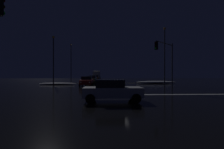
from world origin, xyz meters
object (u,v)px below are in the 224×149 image
(sedan_orange, at_px, (95,78))
(streetlamp_left_far, at_px, (71,60))
(sedan_blue, at_px, (93,79))
(sedan_white, at_px, (95,77))
(sedan_red, at_px, (87,81))
(traffic_signal_ne, at_px, (166,56))
(sedan_black, at_px, (93,78))
(box_truck, at_px, (97,75))
(streetlamp_left_near, at_px, (53,57))
(sedan_green, at_px, (91,80))
(sedan_silver_crossing, at_px, (112,90))
(streetlamp_right_near, at_px, (165,52))

(sedan_orange, relative_size, streetlamp_left_far, 0.43)
(sedan_orange, distance_m, streetlamp_left_far, 9.06)
(sedan_blue, bearing_deg, sedan_white, 90.73)
(sedan_red, distance_m, traffic_signal_ne, 12.91)
(sedan_black, distance_m, streetlamp_left_far, 7.75)
(box_truck, xyz_separation_m, streetlamp_left_near, (-6.10, -33.40, 3.31))
(sedan_orange, bearing_deg, box_truck, 90.69)
(sedan_white, height_order, streetlamp_left_near, streetlamp_left_near)
(sedan_green, distance_m, streetlamp_left_far, 14.63)
(sedan_orange, height_order, traffic_signal_ne, traffic_signal_ne)
(sedan_silver_crossing, xyz_separation_m, streetlamp_left_near, (-9.49, 18.19, 4.22))
(streetlamp_right_near, bearing_deg, sedan_silver_crossing, -119.59)
(sedan_red, distance_m, sedan_green, 6.23)
(sedan_silver_crossing, height_order, traffic_signal_ne, traffic_signal_ne)
(traffic_signal_ne, bearing_deg, sedan_red, 160.12)
(sedan_white, bearing_deg, sedan_black, -90.50)
(sedan_silver_crossing, bearing_deg, streetlamp_left_far, 105.51)
(traffic_signal_ne, relative_size, streetlamp_left_far, 0.65)
(sedan_red, xyz_separation_m, sedan_silver_crossing, (3.45, -15.73, 0.00))
(sedan_green, distance_m, sedan_blue, 5.27)
(streetlamp_left_far, height_order, streetlamp_right_near, streetlamp_right_near)
(sedan_black, relative_size, sedan_white, 1.00)
(sedan_silver_crossing, distance_m, streetlamp_left_far, 35.82)
(sedan_black, height_order, sedan_white, same)
(sedan_red, bearing_deg, box_truck, 89.90)
(sedan_orange, bearing_deg, sedan_green, -89.76)
(sedan_blue, bearing_deg, sedan_red, -90.89)
(streetlamp_left_far, relative_size, streetlamp_right_near, 0.96)
(sedan_silver_crossing, relative_size, streetlamp_right_near, 0.42)
(sedan_silver_crossing, height_order, streetlamp_left_near, streetlamp_left_near)
(sedan_blue, distance_m, sedan_silver_crossing, 27.42)
(sedan_red, xyz_separation_m, sedan_white, (-0.05, 29.34, 0.00))
(sedan_silver_crossing, bearing_deg, sedan_orange, 94.79)
(sedan_orange, bearing_deg, sedan_red, -90.56)
(sedan_green, relative_size, sedan_silver_crossing, 1.00)
(sedan_green, bearing_deg, traffic_signal_ne, -42.65)
(streetlamp_right_near, bearing_deg, sedan_red, -169.86)
(sedan_orange, bearing_deg, sedan_white, 92.38)
(streetlamp_left_far, bearing_deg, traffic_signal_ne, -52.08)
(box_truck, bearing_deg, traffic_signal_ne, -73.92)
(sedan_black, distance_m, streetlamp_right_near, 21.01)
(sedan_red, bearing_deg, streetlamp_left_far, 108.12)
(streetlamp_left_near, bearing_deg, sedan_red, -22.19)
(sedan_black, bearing_deg, traffic_signal_ne, -61.35)
(traffic_signal_ne, bearing_deg, sedan_blue, 126.08)
(traffic_signal_ne, bearing_deg, streetlamp_left_far, 127.92)
(sedan_silver_crossing, bearing_deg, traffic_signal_ne, 54.69)
(sedan_black, distance_m, sedan_orange, 5.46)
(sedan_red, distance_m, streetlamp_left_near, 7.77)
(sedan_red, height_order, sedan_white, same)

